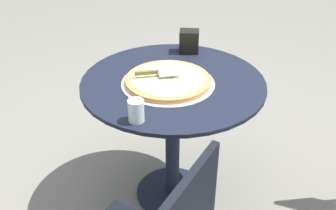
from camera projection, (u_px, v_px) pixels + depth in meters
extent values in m
plane|color=slate|center=(172.00, 193.00, 2.23)|extent=(10.00, 10.00, 0.00)
cylinder|color=black|center=(173.00, 82.00, 1.86)|extent=(0.87, 0.87, 0.02)
cylinder|color=black|center=(173.00, 142.00, 2.04)|extent=(0.07, 0.07, 0.69)
cylinder|color=black|center=(172.00, 192.00, 2.23)|extent=(0.40, 0.40, 0.02)
cylinder|color=silver|center=(168.00, 83.00, 1.83)|extent=(0.43, 0.43, 0.00)
cylinder|color=#D68C46|center=(168.00, 80.00, 1.82)|extent=(0.39, 0.39, 0.02)
cylinder|color=beige|center=(168.00, 78.00, 1.82)|extent=(0.34, 0.34, 0.00)
sphere|color=silver|center=(162.00, 81.00, 1.77)|extent=(0.02, 0.02, 0.02)
sphere|color=#326722|center=(167.00, 71.00, 1.87)|extent=(0.01, 0.01, 0.01)
sphere|color=#F3DBC4|center=(178.00, 72.00, 1.85)|extent=(0.02, 0.02, 0.02)
sphere|color=silver|center=(190.00, 88.00, 1.73)|extent=(0.02, 0.02, 0.02)
sphere|color=#EAECCB|center=(181.00, 81.00, 1.78)|extent=(0.02, 0.02, 0.02)
sphere|color=silver|center=(176.00, 76.00, 1.82)|extent=(0.02, 0.02, 0.02)
cube|color=silver|center=(169.00, 72.00, 1.83)|extent=(0.12, 0.11, 0.00)
cube|color=brown|center=(146.00, 73.00, 1.81)|extent=(0.11, 0.05, 0.02)
cylinder|color=silver|center=(136.00, 111.00, 1.54)|extent=(0.06, 0.06, 0.09)
cube|color=black|center=(189.00, 41.00, 2.10)|extent=(0.13, 0.12, 0.12)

